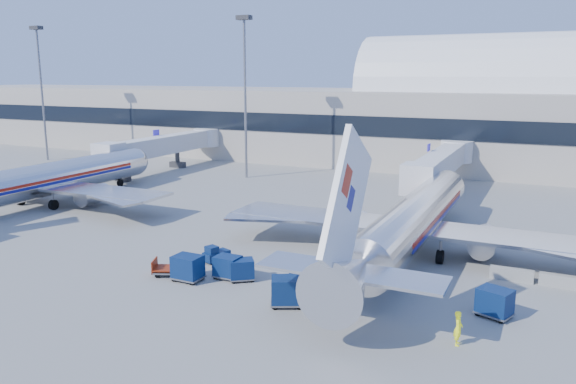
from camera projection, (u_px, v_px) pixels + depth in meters
The scene contains 20 objects.
ground at pixel (277, 255), 46.55m from camera, with size 260.00×260.00×0.00m, color gray.
terminal at pixel (349, 115), 100.18m from camera, with size 170.00×28.15×21.00m.
airliner_main at pixel (411, 221), 45.72m from camera, with size 32.00×37.26×12.07m.
airliner_mid at pixel (42, 180), 63.40m from camera, with size 32.00×37.26×12.07m.
jetbridge_near at pixel (442, 162), 69.77m from camera, with size 4.40×27.50×6.25m.
jetbridge_mid at pixel (168, 145), 87.44m from camera, with size 4.40×27.50×6.25m.
mast_far_west at pixel (40, 74), 95.27m from camera, with size 2.00×1.20×22.60m.
mast_west at pixel (245, 73), 78.44m from camera, with size 2.00×1.20×22.60m.
barrier_near at pixel (512, 274), 40.65m from camera, with size 3.00×0.55×0.90m, color #9E9E96.
barrier_mid at pixel (562, 281), 39.26m from camera, with size 3.00×0.55×0.90m, color #9E9E96.
tug_lead at pixel (301, 279), 39.03m from camera, with size 2.52×2.02×1.47m.
tug_right at pixel (378, 272), 40.43m from camera, with size 2.49×1.47×1.53m.
tug_left at pixel (216, 254), 44.65m from camera, with size 1.73×2.32×1.36m.
cart_train_a at pixel (242, 269), 40.56m from camera, with size 2.25×2.16×1.58m.
cart_train_b at pixel (228, 267), 40.95m from camera, with size 1.93×1.49×1.68m.
cart_train_c at pixel (188, 267), 40.48m from camera, with size 2.15×1.65×1.87m.
cart_solo_near at pixel (287, 291), 36.06m from camera, with size 2.64×2.41×1.89m.
cart_solo_far at pixel (495, 302), 34.43m from camera, with size 2.44×2.15×1.79m.
cart_open_red at pixel (170, 270), 41.66m from camera, with size 2.70×2.36×0.61m.
ramp_worker at pixel (458, 328), 30.83m from camera, with size 0.72×0.47×1.96m, color #EEFB1A.
Camera 1 is at (19.93, -39.79, 14.65)m, focal length 35.00 mm.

